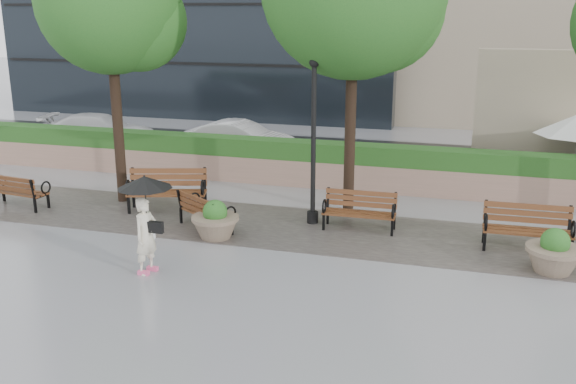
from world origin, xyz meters
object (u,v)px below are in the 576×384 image
(car_left, at_px, (101,131))
(bench_0, at_px, (18,197))
(planter_left, at_px, (215,223))
(bench_3, at_px, (359,219))
(lamppost, at_px, (313,153))
(pedestrian, at_px, (146,215))
(bench_1, at_px, (168,199))
(bench_4, at_px, (526,238))
(planter_right, at_px, (554,255))
(car_right, at_px, (240,139))
(bench_2, at_px, (205,219))

(car_left, bearing_deg, bench_0, -176.60)
(planter_left, height_order, car_left, car_left)
(bench_3, height_order, car_left, car_left)
(bench_0, relative_size, planter_left, 1.60)
(bench_0, distance_m, lamppost, 8.18)
(lamppost, xyz_separation_m, pedestrian, (-2.43, -3.97, -0.58))
(bench_1, height_order, bench_4, bench_1)
(bench_0, distance_m, pedestrian, 6.39)
(pedestrian, bearing_deg, planter_right, -59.42)
(bench_0, height_order, pedestrian, pedestrian)
(planter_left, bearing_deg, planter_right, 0.39)
(car_right, bearing_deg, lamppost, -142.35)
(bench_1, relative_size, planter_right, 1.94)
(bench_2, relative_size, planter_right, 1.52)
(bench_2, xyz_separation_m, car_left, (-7.83, 7.90, 0.38))
(pedestrian, bearing_deg, car_right, 24.69)
(bench_0, bearing_deg, car_left, -66.50)
(bench_2, distance_m, lamppost, 3.08)
(bench_1, distance_m, planter_left, 2.60)
(planter_left, relative_size, car_right, 0.28)
(planter_right, relative_size, pedestrian, 0.56)
(bench_1, bearing_deg, planter_left, -55.00)
(planter_left, distance_m, car_right, 8.64)
(bench_0, xyz_separation_m, bench_1, (4.03, 0.85, 0.05))
(bench_1, bearing_deg, car_left, 115.96)
(planter_left, bearing_deg, pedestrian, -102.89)
(bench_0, height_order, bench_2, bench_0)
(bench_3, height_order, car_right, car_right)
(bench_4, distance_m, pedestrian, 8.27)
(bench_1, bearing_deg, car_right, 76.98)
(bench_0, height_order, lamppost, lamppost)
(bench_4, bearing_deg, bench_3, 173.49)
(bench_4, height_order, planter_right, bench_4)
(bench_3, bearing_deg, bench_1, 177.54)
(pedestrian, bearing_deg, bench_4, -50.79)
(bench_1, height_order, car_right, car_right)
(bench_2, height_order, car_left, car_left)
(planter_left, xyz_separation_m, planter_right, (7.38, 0.05, 0.01))
(planter_left, bearing_deg, bench_4, 9.85)
(bench_4, xyz_separation_m, car_right, (-9.40, 7.07, 0.35))
(lamppost, xyz_separation_m, car_right, (-4.38, 6.57, -1.15))
(bench_1, bearing_deg, pedestrian, -85.34)
(bench_2, relative_size, car_left, 0.39)
(planter_right, height_order, car_left, car_left)
(bench_4, bearing_deg, planter_left, -172.07)
(bench_0, relative_size, car_right, 0.45)
(car_left, distance_m, pedestrian, 13.23)
(bench_1, distance_m, pedestrian, 4.27)
(planter_right, distance_m, lamppost, 5.89)
(planter_right, distance_m, pedestrian, 8.28)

